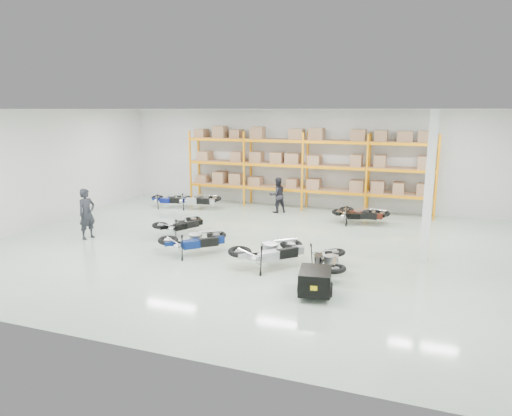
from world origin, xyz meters
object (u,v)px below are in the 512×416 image
at_px(moto_back_a, 170,197).
at_px(moto_black_far_left, 180,221).
at_px(moto_back_c, 357,211).
at_px(person_left, 87,214).
at_px(moto_silver_left, 270,247).
at_px(trailer, 315,281).
at_px(moto_touring_right, 328,257).
at_px(moto_back_d, 363,210).
at_px(moto_blue_centre, 195,237).
at_px(moto_back_b, 197,197).
at_px(person_back, 277,195).

bearing_deg(moto_back_a, moto_black_far_left, -159.16).
xyz_separation_m(moto_back_c, person_left, (-8.71, -5.35, 0.38)).
relative_size(moto_back_a, person_left, 0.92).
height_order(moto_silver_left, trailer, moto_silver_left).
xyz_separation_m(moto_touring_right, moto_back_d, (0.19, 6.24, 0.03)).
distance_m(moto_blue_centre, moto_back_c, 7.14).
bearing_deg(moto_black_far_left, person_left, 57.53).
distance_m(moto_silver_left, moto_back_d, 6.48).
distance_m(moto_blue_centre, moto_silver_left, 2.64).
height_order(moto_silver_left, person_left, person_left).
relative_size(moto_silver_left, moto_back_b, 1.10).
relative_size(moto_blue_centre, moto_back_c, 1.12).
bearing_deg(person_left, moto_back_b, 0.32).
bearing_deg(person_back, moto_back_a, -33.36).
bearing_deg(moto_back_c, moto_back_a, 73.52).
distance_m(moto_blue_centre, moto_back_d, 7.38).
bearing_deg(moto_back_c, moto_back_b, 72.01).
bearing_deg(person_left, person_back, -25.18).
xyz_separation_m(moto_back_d, person_back, (-3.81, 0.77, 0.24)).
bearing_deg(moto_back_d, person_back, 87.15).
bearing_deg(moto_back_b, person_back, -91.06).
height_order(moto_back_c, person_back, person_back).
distance_m(moto_back_c, person_left, 10.22).
distance_m(moto_back_a, moto_back_b, 1.34).
height_order(moto_touring_right, moto_back_d, moto_back_d).
relative_size(trailer, moto_back_b, 0.89).
xyz_separation_m(trailer, moto_back_b, (-7.31, 8.10, 0.17)).
height_order(moto_silver_left, moto_back_a, moto_silver_left).
xyz_separation_m(moto_blue_centre, person_back, (0.69, 6.61, 0.21)).
xyz_separation_m(moto_touring_right, moto_back_b, (-7.31, 6.50, 0.04)).
height_order(moto_back_c, moto_back_d, moto_back_d).
distance_m(moto_back_d, person_back, 3.89).
relative_size(moto_touring_right, moto_back_c, 1.00).
xyz_separation_m(moto_back_d, person_left, (-8.90, -5.50, 0.35)).
relative_size(moto_touring_right, moto_back_d, 0.95).
xyz_separation_m(moto_back_a, moto_back_b, (1.33, 0.15, 0.06)).
bearing_deg(person_back, moto_back_c, 124.91).
height_order(moto_back_a, person_left, person_left).
bearing_deg(moto_black_far_left, person_back, -86.08).
bearing_deg(moto_blue_centre, person_left, 43.53).
relative_size(moto_blue_centre, person_left, 1.06).
height_order(moto_silver_left, moto_back_b, moto_silver_left).
relative_size(moto_silver_left, moto_back_a, 1.23).
height_order(moto_black_far_left, moto_back_b, moto_back_b).
bearing_deg(moto_back_d, moto_silver_left, 171.61).
height_order(moto_back_d, person_left, person_left).
height_order(moto_touring_right, person_back, person_back).
bearing_deg(moto_blue_centre, moto_back_d, -79.61).
relative_size(moto_back_d, person_left, 0.99).
relative_size(moto_blue_centre, moto_back_a, 1.15).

